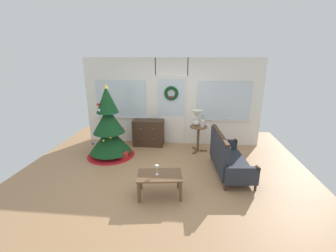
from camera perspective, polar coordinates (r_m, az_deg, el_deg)
The scene contains 11 objects.
ground_plane at distance 5.20m, azimuth -1.18°, elevation -12.37°, with size 6.76×6.76×0.00m, color #AD7F56.
back_wall_with_door at distance 6.72m, azimuth 0.87°, elevation 6.14°, with size 5.20×0.19×2.55m.
christmas_tree at distance 6.12m, azimuth -14.65°, elevation -1.09°, with size 1.26×1.26×1.93m.
dresser_cabinet at distance 6.76m, azimuth -4.93°, elevation -1.70°, with size 0.90×0.45×0.78m.
settee_sofa at distance 5.32m, azimuth 14.65°, elevation -7.72°, with size 0.86×1.65×0.96m.
side_table at distance 6.30m, azimuth 7.66°, elevation -1.95°, with size 0.50×0.48×0.74m.
table_lamp at distance 6.19m, azimuth 7.27°, elevation 2.58°, with size 0.28×0.28×0.44m.
flower_vase at distance 6.14m, azimuth 8.73°, elevation 0.79°, with size 0.11×0.10×0.35m.
coffee_table at distance 4.39m, azimuth -2.14°, elevation -12.92°, with size 0.91×0.63×0.43m.
wine_glass at distance 4.29m, azimuth -2.82°, elevation -10.51°, with size 0.08×0.08×0.20m.
gift_box at distance 6.05m, azimuth -11.03°, elevation -7.30°, with size 0.19×0.17×0.19m, color red.
Camera 1 is at (0.55, -4.50, 2.56)m, focal length 24.10 mm.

